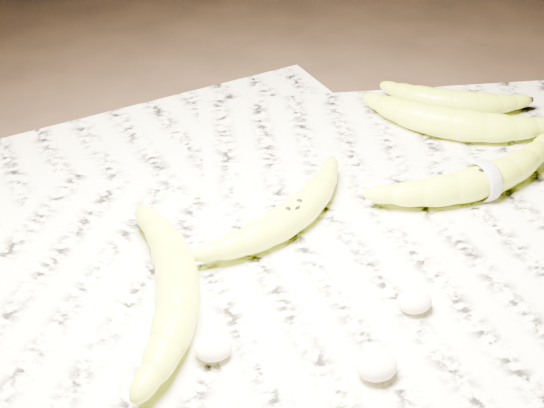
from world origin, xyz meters
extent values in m
plane|color=black|center=(0.00, 0.00, 0.00)|extent=(3.00, 3.00, 0.00)
cube|color=beige|center=(0.01, 0.03, 0.00)|extent=(0.90, 0.70, 0.01)
torus|color=white|center=(0.22, 0.07, 0.03)|extent=(0.02, 0.05, 0.05)
ellipsoid|color=#FBECC2|center=(-0.10, -0.11, 0.02)|extent=(0.03, 0.03, 0.02)
ellipsoid|color=#FBECC2|center=(0.03, -0.15, 0.02)|extent=(0.03, 0.03, 0.02)
ellipsoid|color=#FBECC2|center=(0.09, -0.08, 0.02)|extent=(0.03, 0.03, 0.02)
camera|label=1|loc=(-0.13, -0.54, 0.49)|focal=50.00mm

